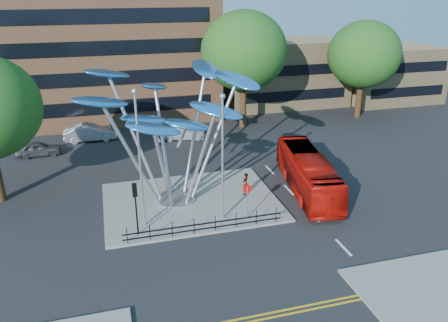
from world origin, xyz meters
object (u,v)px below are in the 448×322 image
object	(u,v)px
tree_right	(244,51)
no_entry_sign_island	(247,196)
red_bus	(308,173)
street_lamp_right	(223,147)
parked_car_left	(38,149)
parked_car_mid	(90,133)
parked_car_right	(183,132)
street_lamp_left	(139,148)
tree_far	(364,55)
traffic_light_island	(135,198)
pedestrian	(245,184)
leaf_sculpture	(170,107)

from	to	relation	value
tree_right	no_entry_sign_island	xyz separation A→B (m)	(-6.00, -19.48, -6.22)
red_bus	street_lamp_right	bearing A→B (deg)	-150.03
tree_right	street_lamp_right	bearing A→B (deg)	-111.54
parked_car_left	parked_car_mid	distance (m)	5.42
red_bus	parked_car_left	size ratio (longest dim) A/B	2.68
tree_right	parked_car_right	distance (m)	10.40
tree_right	parked_car_right	xyz separation A→B (m)	(-6.99, -2.21, -7.38)
red_bus	parked_car_left	distance (m)	23.94
tree_right	parked_car_mid	bearing A→B (deg)	-178.71
street_lamp_left	no_entry_sign_island	xyz separation A→B (m)	(6.50, -0.98, -3.54)
no_entry_sign_island	parked_car_right	bearing A→B (deg)	93.29
tree_far	street_lamp_right	world-z (taller)	tree_far
red_bus	parked_car_right	distance (m)	15.69
tree_far	traffic_light_island	size ratio (longest dim) A/B	3.16
street_lamp_right	red_bus	xyz separation A→B (m)	(7.25, 2.65, -3.66)
tree_far	traffic_light_island	world-z (taller)	tree_far
traffic_light_island	parked_car_right	bearing A→B (deg)	70.84
traffic_light_island	parked_car_right	size ratio (longest dim) A/B	0.75
street_lamp_left	traffic_light_island	world-z (taller)	street_lamp_left
tree_right	pedestrian	world-z (taller)	tree_right
street_lamp_left	street_lamp_right	distance (m)	5.03
tree_right	red_bus	bearing A→B (deg)	-90.88
tree_far	street_lamp_right	size ratio (longest dim) A/B	1.30
traffic_light_island	parked_car_right	distance (m)	18.41
no_entry_sign_island	parked_car_mid	bearing A→B (deg)	117.26
tree_right	no_entry_sign_island	size ratio (longest dim) A/B	4.94
parked_car_mid	traffic_light_island	bearing A→B (deg)	-171.67
tree_right	parked_car_right	size ratio (longest dim) A/B	2.66
tree_far	pedestrian	size ratio (longest dim) A/B	6.47
parked_car_left	tree_right	bearing A→B (deg)	-83.20
red_bus	parked_car_mid	world-z (taller)	red_bus
traffic_light_island	no_entry_sign_island	xyz separation A→B (m)	(7.00, 0.02, -0.80)
street_lamp_left	parked_car_mid	distance (m)	19.00
street_lamp_right	parked_car_mid	xyz separation A→B (m)	(-8.35, 18.64, -4.27)
red_bus	pedestrian	bearing A→B (deg)	-173.58
street_lamp_left	street_lamp_right	size ratio (longest dim) A/B	1.06
leaf_sculpture	street_lamp_right	size ratio (longest dim) A/B	1.53
tree_right	leaf_sculpture	world-z (taller)	tree_right
no_entry_sign_island	pedestrian	size ratio (longest dim) A/B	1.47
street_lamp_right	parked_car_right	distance (m)	17.37
red_bus	parked_car_right	xyz separation A→B (m)	(-6.74, 14.14, -0.78)
tree_far	no_entry_sign_island	world-z (taller)	tree_far
red_bus	parked_car_left	bearing A→B (deg)	157.06
street_lamp_right	no_entry_sign_island	world-z (taller)	street_lamp_right
parked_car_mid	parked_car_right	bearing A→B (deg)	-101.97
tree_right	tree_far	distance (m)	14.03
parked_car_mid	parked_car_right	distance (m)	9.05
tree_right	traffic_light_island	distance (m)	24.06
leaf_sculpture	red_bus	distance (m)	11.27
tree_right	pedestrian	size ratio (longest dim) A/B	7.24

